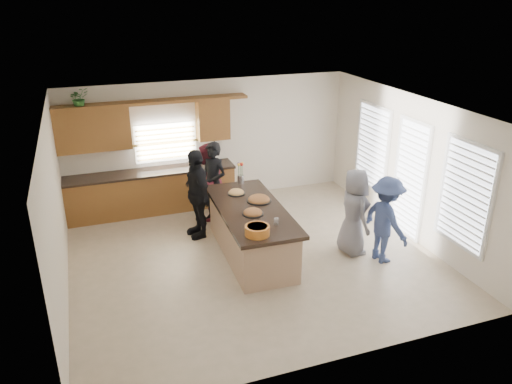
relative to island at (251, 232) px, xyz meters
name	(u,v)px	position (x,y,z in m)	size (l,w,h in m)	color
floor	(253,257)	(-0.01, -0.11, -0.45)	(6.50, 6.50, 0.00)	beige
room_shell	(253,160)	(-0.01, -0.11, 1.45)	(6.52, 6.02, 2.81)	silver
back_cabinetry	(148,172)	(-1.48, 2.62, 0.46)	(4.08, 0.66, 2.46)	olive
right_wall_glazing	(412,172)	(3.21, -0.25, 0.89)	(0.06, 4.00, 2.25)	white
island	(251,232)	(0.00, 0.00, 0.00)	(1.25, 2.74, 0.95)	tan
platter_front	(253,213)	(-0.06, -0.27, 0.52)	(0.38, 0.38, 0.15)	black
platter_mid	(259,200)	(0.24, 0.24, 0.53)	(0.46, 0.46, 0.19)	black
platter_back	(236,193)	(-0.06, 0.72, 0.52)	(0.34, 0.34, 0.14)	black
salad_bowl	(257,230)	(-0.25, -1.03, 0.59)	(0.41, 0.41, 0.16)	orange
clear_cup	(276,221)	(0.18, -0.78, 0.55)	(0.09, 0.09, 0.11)	white
plate_stack	(235,191)	(-0.05, 0.78, 0.53)	(0.20, 0.20, 0.05)	#A981BC
flower_vase	(241,173)	(0.20, 1.24, 0.72)	(0.14, 0.14, 0.44)	silver
potted_plant	(79,98)	(-2.69, 2.71, 2.16)	(0.37, 0.32, 0.42)	#31732E
woman_left_back	(214,183)	(-0.27, 1.62, 0.42)	(0.64, 0.42, 1.75)	black
woman_left_mid	(208,182)	(-0.35, 1.80, 0.38)	(0.81, 0.63, 1.67)	maroon
woman_left_front	(197,194)	(-0.75, 1.10, 0.45)	(1.06, 0.44, 1.81)	black
woman_right_back	(386,220)	(2.20, -1.00, 0.36)	(1.05, 0.60, 1.62)	#364677
woman_right_front	(354,212)	(1.81, -0.55, 0.37)	(0.81, 0.53, 1.65)	slate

